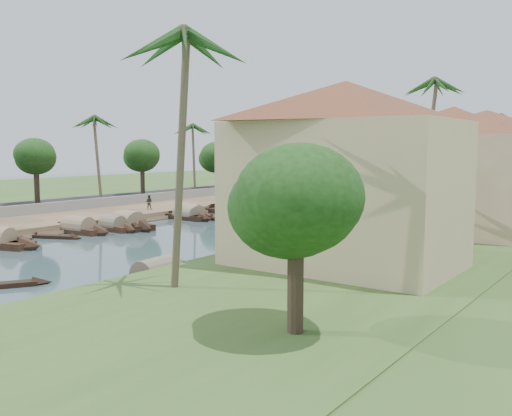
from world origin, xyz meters
The scene contains 40 objects.
ground centered at (0.00, 0.00, 0.00)m, with size 220.00×220.00×0.00m, color #354A50.
left_bank centered at (-16.00, 20.00, 0.40)m, with size 10.00×180.00×0.80m, color brown.
right_bank centered at (19.00, 20.00, 0.60)m, with size 16.00×180.00×1.20m, color #324F1F.
road centered at (-24.50, 20.00, 0.70)m, with size 8.00×180.00×1.40m, color black.
retaining_wall centered at (-20.20, 20.00, 1.35)m, with size 0.40×180.00×1.10m, color gray.
far_left_fill centered at (-51.00, 20.00, 0.68)m, with size 45.00×220.00×1.35m, color #324F1F.
treeline centered at (0.00, 100.00, 4.00)m, with size 120.00×14.00×8.00m.
bridge centered at (0.00, 72.00, 1.72)m, with size 28.00×4.00×2.40m.
building_near centered at (18.99, -2.00, 6.38)m, with size 14.85×14.85×10.20m.
building_mid centered at (19.99, 14.00, 6.13)m, with size 14.11×14.11×9.70m.
building_far centered at (18.99, 28.00, 6.38)m, with size 15.59×15.59×10.20m.
sampan_4 centered at (-9.81, 1.85, 0.42)m, with size 7.93×2.34×2.22m.
sampan_5 centered at (-8.31, 6.64, 0.42)m, with size 8.43×3.72×2.57m.
sampan_6 centered at (-8.54, 4.80, 0.41)m, with size 6.86×2.05×2.05m.
sampan_7 centered at (-9.70, 7.05, 0.41)m, with size 8.10×4.50×2.15m.
sampan_8 centered at (-8.40, 16.08, 0.42)m, with size 7.14×4.87×2.23m.
sampan_9 centered at (-8.59, 14.89, 0.41)m, with size 7.66×1.85×1.96m.
sampan_10 centered at (-9.49, 16.59, 0.42)m, with size 8.37×3.42×2.25m.
sampan_11 centered at (-8.00, 22.09, 0.42)m, with size 9.24×2.61×2.57m.
sampan_12 centered at (-8.28, 24.42, 0.41)m, with size 8.78×4.66×2.11m.
sampan_13 centered at (-9.49, 28.59, 0.41)m, with size 7.03×1.89×1.95m.
sampan_14 centered at (9.87, -7.49, 0.41)m, with size 2.24×8.50×2.06m.
sampan_15 centered at (9.83, 6.22, 0.41)m, with size 3.14×7.12×1.92m.
sampan_16 centered at (10.02, 25.98, 0.41)m, with size 2.41×7.58×1.87m.
canoe_1 centered at (-8.98, -1.30, 0.10)m, with size 5.16×2.89×0.85m.
canoe_2 centered at (-6.93, 16.55, 0.10)m, with size 5.34×2.03×0.77m.
palm_0 centered at (15.00, -11.18, 12.60)m, with size 3.20×3.20×13.25m.
palm_1 centered at (16.00, 4.10, 9.49)m, with size 3.20×3.20×10.03m.
palm_2 centered at (15.00, 22.04, 13.56)m, with size 3.20×3.20×14.25m.
palm_3 centered at (16.00, 38.25, 9.74)m, with size 3.20×3.20×10.28m.
palm_5 centered at (-24.00, 15.81, 11.25)m, with size 3.20×3.20×11.64m.
palm_6 centered at (-22.00, 31.25, 10.71)m, with size 3.20×3.20×11.08m.
palm_7 centered at (14.00, 54.36, 11.90)m, with size 3.20×3.20×12.53m.
palm_8 centered at (-20.50, 58.38, 12.45)m, with size 3.20×3.20×12.89m.
tree_2 centered at (-24.00, 7.04, 6.66)m, with size 4.45×4.45×7.19m.
tree_3 centered at (-24.00, 23.02, 6.58)m, with size 4.81×4.81×7.24m.
tree_4 centered at (-24.00, 38.79, 6.16)m, with size 5.42×5.42×7.05m.
tree_5 centered at (-24.00, 51.88, 6.90)m, with size 4.52×4.52×7.46m.
tree_7 centered at (23.00, -13.53, 5.79)m, with size 4.47×4.47×6.51m.
person_far centered at (-13.84, 14.45, 1.63)m, with size 0.81×0.63×1.66m, color #302E21.
Camera 1 is at (33.46, -30.43, 7.80)m, focal length 40.00 mm.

